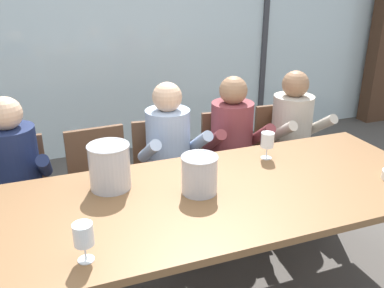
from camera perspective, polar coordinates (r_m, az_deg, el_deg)
The scene contains 18 objects.
ground at distance 3.48m, azimuth -3.84°, elevation -10.28°, with size 14.00×14.00×0.00m, color #4C4742.
window_glass_panel at distance 4.53m, azimuth -10.42°, elevation 14.71°, with size 7.79×0.03×2.60m, color silver.
window_mullion_right at distance 5.12m, azimuth 9.98°, elevation 15.59°, with size 0.06×0.06×2.60m, color #38383D.
hillside_vineyard at distance 8.79m, azimuth -15.70°, elevation 14.91°, with size 13.79×2.40×1.72m, color #568942.
dining_table at distance 2.31m, azimuth 3.09°, elevation -8.07°, with size 2.59×1.02×0.77m.
chair_near_curtain at distance 3.06m, azimuth -22.86°, elevation -6.24°, with size 0.44×0.44×0.86m.
chair_left_of_center at distance 3.06m, azimuth -12.37°, elevation -4.90°, with size 0.47×0.47×0.86m.
chair_center at distance 3.14m, azimuth -3.97°, elevation -3.59°, with size 0.49×0.49×0.86m.
chair_right_of_center at distance 3.35m, azimuth 5.26°, elevation -1.98°, with size 0.48×0.48×0.86m.
chair_near_window_right at distance 3.58m, azimuth 12.23°, elevation -0.72°, with size 0.46×0.46×0.86m.
person_navy_polo at distance 2.87m, azimuth -23.14°, elevation -4.29°, with size 0.47×0.62×1.18m.
person_pale_blue_shirt at distance 2.98m, azimuth -2.70°, elevation -1.43°, with size 0.49×0.63×1.18m.
person_maroon_top at distance 3.16m, azimuth 5.95°, elevation -0.14°, with size 0.47×0.62×1.18m.
person_beige_jumper at distance 3.42m, azimuth 14.15°, elevation 1.09°, with size 0.48×0.62×1.18m.
ice_bucket_primary at distance 2.23m, azimuth 1.03°, elevation -4.11°, with size 0.20×0.20×0.21m.
ice_bucket_secondary at distance 2.31m, azimuth -11.23°, elevation -2.96°, with size 0.23×0.23×0.26m.
wine_glass_by_left_taster at distance 2.68m, azimuth 10.30°, elevation 0.40°, with size 0.08×0.08×0.17m.
wine_glass_near_bucket at distance 1.77m, azimuth -14.67°, elevation -11.99°, with size 0.08×0.08×0.17m.
Camera 1 is at (-0.82, -1.82, 1.87)m, focal length 38.90 mm.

